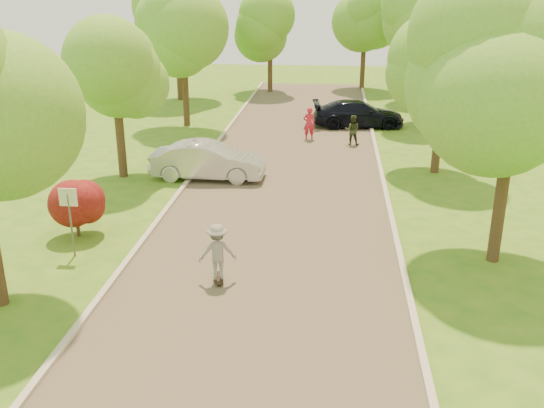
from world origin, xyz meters
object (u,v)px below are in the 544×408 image
at_px(person_striped, 309,124).
at_px(person_olive, 352,130).
at_px(silver_sedan, 208,161).
at_px(dark_sedan, 358,114).
at_px(longboard, 218,278).
at_px(skateboarder, 218,252).
at_px(street_sign, 69,208).

distance_m(person_striped, person_olive, 2.42).
height_order(silver_sedan, person_olive, silver_sedan).
relative_size(dark_sedan, longboard, 6.10).
relative_size(silver_sedan, skateboarder, 2.98).
xyz_separation_m(silver_sedan, person_striped, (3.93, 7.26, 0.08)).
relative_size(dark_sedan, skateboarder, 3.25).
bearing_deg(dark_sedan, street_sign, 148.68).
height_order(silver_sedan, person_striped, person_striped).
distance_m(silver_sedan, person_striped, 8.25).
bearing_deg(skateboarder, dark_sedan, -117.39).
xyz_separation_m(silver_sedan, skateboarder, (2.17, -9.24, 0.12)).
bearing_deg(silver_sedan, skateboarder, -166.19).
bearing_deg(person_olive, dark_sedan, -91.17).
relative_size(skateboarder, person_striped, 0.93).
bearing_deg(street_sign, person_striped, 67.24).
bearing_deg(silver_sedan, longboard, -166.19).
relative_size(longboard, person_olive, 0.55).
relative_size(silver_sedan, dark_sedan, 0.92).
relative_size(person_striped, person_olive, 1.11).
bearing_deg(skateboarder, person_olive, -119.20).
distance_m(longboard, skateboarder, 0.82).
distance_m(silver_sedan, skateboarder, 9.49).
bearing_deg(dark_sedan, person_olive, 168.94).
distance_m(skateboarder, person_striped, 16.59).
height_order(street_sign, silver_sedan, street_sign).
distance_m(longboard, person_olive, 16.12).
bearing_deg(dark_sedan, silver_sedan, 142.78).
bearing_deg(skateboarder, street_sign, -29.06).
distance_m(street_sign, person_olive, 16.84).
relative_size(silver_sedan, person_olive, 3.08).
bearing_deg(person_striped, silver_sedan, 52.50).
relative_size(longboard, person_striped, 0.49).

